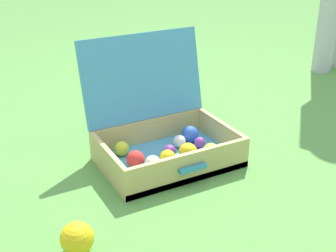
{
  "coord_description": "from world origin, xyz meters",
  "views": [
    {
      "loc": [
        -0.83,
        -1.44,
        0.9
      ],
      "look_at": [
        -0.07,
        -0.05,
        0.16
      ],
      "focal_mm": 48.74,
      "sensor_mm": 36.0,
      "label": 1
    }
  ],
  "objects": [
    {
      "name": "ground_plane",
      "position": [
        0.0,
        0.0,
        0.0
      ],
      "size": [
        16.0,
        16.0,
        0.0
      ],
      "primitive_type": "plane",
      "color": "#569342"
    },
    {
      "name": "open_suitcase",
      "position": [
        -0.07,
        0.01,
        0.1
      ],
      "size": [
        0.52,
        0.47,
        0.47
      ],
      "color": "#4799C6",
      "rests_on": "ground"
    },
    {
      "name": "stray_ball_on_grass",
      "position": [
        -0.55,
        -0.39,
        0.05
      ],
      "size": [
        0.1,
        0.1,
        0.1
      ],
      "primitive_type": "sphere",
      "color": "yellow",
      "rests_on": "ground"
    }
  ]
}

